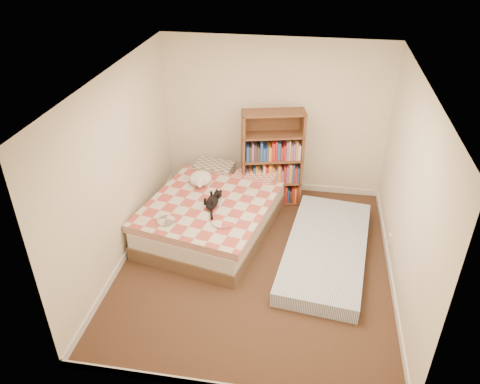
% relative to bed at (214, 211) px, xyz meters
% --- Properties ---
extents(room, '(3.51, 4.01, 2.51)m').
position_rel_bed_xyz_m(room, '(0.71, -0.70, 0.93)').
color(room, '#40281B').
rests_on(room, ground).
extents(bed, '(1.98, 2.49, 0.59)m').
position_rel_bed_xyz_m(bed, '(0.00, 0.00, 0.00)').
color(bed, brown).
rests_on(bed, room).
extents(bookshelf, '(1.00, 0.52, 1.54)m').
position_rel_bed_xyz_m(bookshelf, '(0.74, 0.84, 0.30)').
color(bookshelf, '#58311E').
rests_on(bookshelf, room).
extents(floor_mattress, '(1.29, 2.39, 0.21)m').
position_rel_bed_xyz_m(floor_mattress, '(1.63, -0.43, -0.17)').
color(floor_mattress, '#6A88B1').
rests_on(floor_mattress, room).
extents(black_cat, '(0.25, 0.62, 0.14)m').
position_rel_bed_xyz_m(black_cat, '(0.03, -0.22, 0.32)').
color(black_cat, black).
rests_on(black_cat, bed).
extents(white_dog, '(0.48, 0.49, 0.18)m').
position_rel_bed_xyz_m(white_dog, '(-0.26, 0.31, 0.35)').
color(white_dog, white).
rests_on(white_dog, bed).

